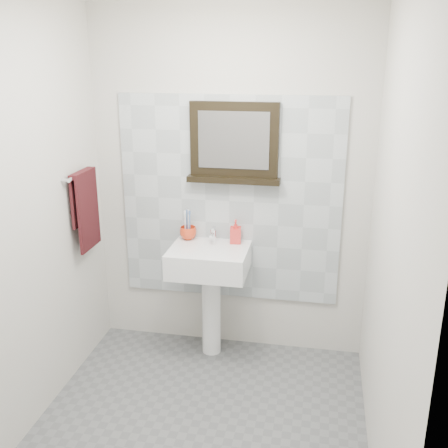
# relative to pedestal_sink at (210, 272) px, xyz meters

# --- Properties ---
(floor) EXTENTS (2.00, 2.20, 0.01)m
(floor) POSITION_rel_pedestal_sink_xyz_m (0.10, -0.87, -0.68)
(floor) COLOR slate
(floor) RESTS_ON ground
(back_wall) EXTENTS (2.00, 0.01, 2.50)m
(back_wall) POSITION_rel_pedestal_sink_xyz_m (0.10, 0.23, 0.57)
(back_wall) COLOR beige
(back_wall) RESTS_ON ground
(front_wall) EXTENTS (2.00, 0.01, 2.50)m
(front_wall) POSITION_rel_pedestal_sink_xyz_m (0.10, -1.97, 0.57)
(front_wall) COLOR beige
(front_wall) RESTS_ON ground
(left_wall) EXTENTS (0.01, 2.20, 2.50)m
(left_wall) POSITION_rel_pedestal_sink_xyz_m (-0.90, -0.87, 0.57)
(left_wall) COLOR beige
(left_wall) RESTS_ON ground
(right_wall) EXTENTS (0.01, 2.20, 2.50)m
(right_wall) POSITION_rel_pedestal_sink_xyz_m (1.10, -0.87, 0.57)
(right_wall) COLOR beige
(right_wall) RESTS_ON ground
(splashback) EXTENTS (1.60, 0.02, 1.50)m
(splashback) POSITION_rel_pedestal_sink_xyz_m (0.10, 0.21, 0.47)
(splashback) COLOR #ABB5B9
(splashback) RESTS_ON back_wall
(pedestal_sink) EXTENTS (0.55, 0.44, 0.96)m
(pedestal_sink) POSITION_rel_pedestal_sink_xyz_m (0.00, 0.00, 0.00)
(pedestal_sink) COLOR white
(pedestal_sink) RESTS_ON ground
(toothbrush_cup) EXTENTS (0.16, 0.16, 0.10)m
(toothbrush_cup) POSITION_rel_pedestal_sink_xyz_m (-0.19, 0.14, 0.23)
(toothbrush_cup) COLOR red
(toothbrush_cup) RESTS_ON pedestal_sink
(toothbrushes) EXTENTS (0.05, 0.04, 0.21)m
(toothbrushes) POSITION_rel_pedestal_sink_xyz_m (-0.19, 0.15, 0.31)
(toothbrushes) COLOR white
(toothbrushes) RESTS_ON toothbrush_cup
(soap_dispenser) EXTENTS (0.09, 0.09, 0.17)m
(soap_dispenser) POSITION_rel_pedestal_sink_xyz_m (0.16, 0.13, 0.27)
(soap_dispenser) COLOR red
(soap_dispenser) RESTS_ON pedestal_sink
(framed_mirror) EXTENTS (0.66, 0.11, 0.56)m
(framed_mirror) POSITION_rel_pedestal_sink_xyz_m (0.14, 0.19, 0.89)
(framed_mirror) COLOR black
(framed_mirror) RESTS_ON back_wall
(towel_bar) EXTENTS (0.07, 0.40, 0.03)m
(towel_bar) POSITION_rel_pedestal_sink_xyz_m (-0.84, -0.16, 0.71)
(towel_bar) COLOR silver
(towel_bar) RESTS_ON left_wall
(hand_towel) EXTENTS (0.06, 0.30, 0.55)m
(hand_towel) POSITION_rel_pedestal_sink_xyz_m (-0.84, -0.16, 0.50)
(hand_towel) COLOR black
(hand_towel) RESTS_ON towel_bar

